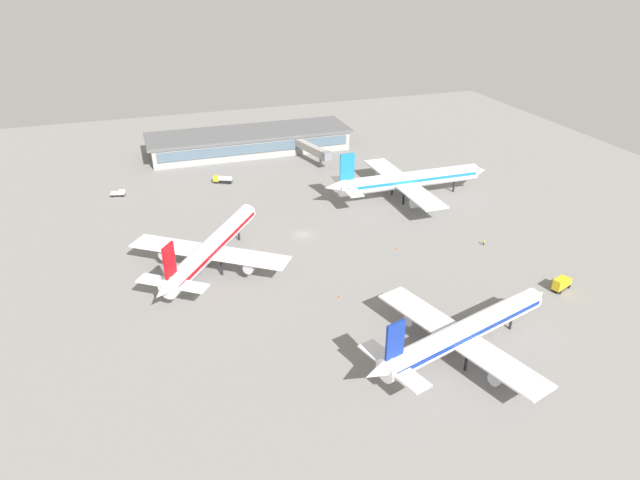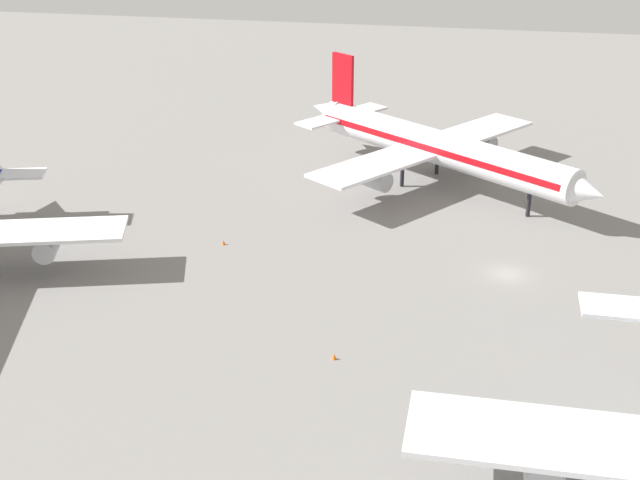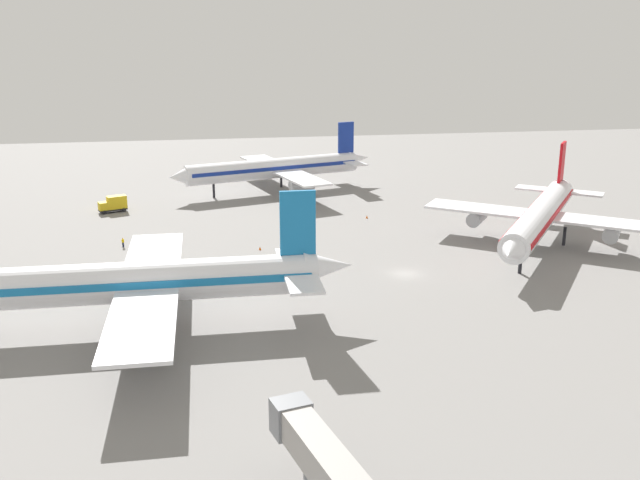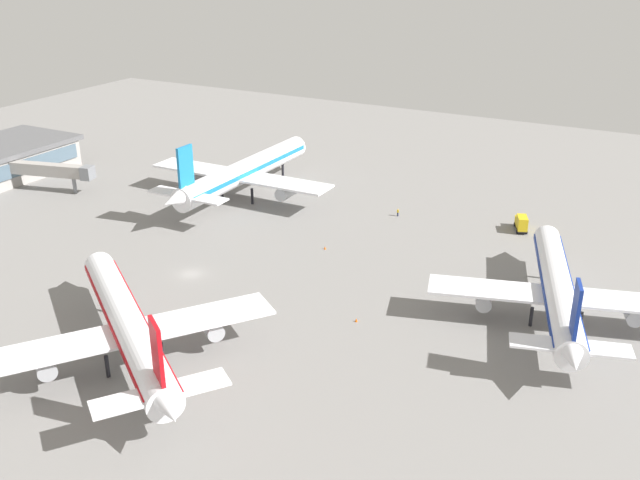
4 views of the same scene
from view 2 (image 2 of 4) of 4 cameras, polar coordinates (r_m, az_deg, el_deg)
The scene contains 4 objects.
ground at distance 100.25m, azimuth 12.13°, elevation -2.19°, with size 288.00×288.00×0.00m, color gray.
airplane_at_gate at distance 122.97m, azimuth 7.63°, elevation 6.05°, with size 37.08×43.82×15.58m.
safety_cone_near_gate at distance 82.36m, azimuth 0.94°, elevation -7.60°, with size 0.44×0.44×0.60m, color #EA590C.
safety_cone_mid_apron at distance 105.68m, azimuth -6.31°, elevation -0.15°, with size 0.44×0.44×0.60m, color #EA590C.
Camera 2 is at (-90.01, 3.91, 43.96)m, focal length 49.06 mm.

